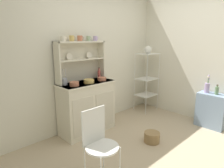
{
  "coord_description": "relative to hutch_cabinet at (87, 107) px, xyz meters",
  "views": [
    {
      "loc": [
        -2.15,
        -1.19,
        1.58
      ],
      "look_at": [
        0.07,
        1.12,
        0.82
      ],
      "focal_mm": 31.47,
      "sensor_mm": 36.0,
      "label": 1
    }
  ],
  "objects": [
    {
      "name": "oil_bottle",
      "position": [
        1.72,
        -1.45,
        0.24
      ],
      "size": [
        0.06,
        0.06,
        0.17
      ],
      "color": "#6B8C60",
      "rests_on": "side_shelf_blue"
    },
    {
      "name": "ground_plane",
      "position": [
        0.28,
        -1.37,
        -0.45
      ],
      "size": [
        3.84,
        3.84,
        0.0
      ],
      "primitive_type": "plane",
      "color": "tan",
      "rests_on": "ground"
    },
    {
      "name": "cup_gold_1",
      "position": [
        -0.16,
        0.12,
        1.13
      ],
      "size": [
        0.09,
        0.07,
        0.09
      ],
      "color": "#DBB760",
      "rests_on": "hutch_shelf_unit"
    },
    {
      "name": "porcelain_teapot",
      "position": [
        1.56,
        -0.08,
        0.89
      ],
      "size": [
        0.24,
        0.15,
        0.17
      ],
      "color": "white",
      "rests_on": "bakers_rack"
    },
    {
      "name": "bowl_cream_small",
      "position": [
        0.28,
        -0.07,
        0.45
      ],
      "size": [
        0.15,
        0.15,
        0.06
      ],
      "primitive_type": "cylinder",
      "color": "#C67556",
      "rests_on": "hutch_cabinet"
    },
    {
      "name": "bakers_rack",
      "position": [
        1.56,
        -0.08,
        0.34
      ],
      "size": [
        0.45,
        0.34,
        1.26
      ],
      "color": "silver",
      "rests_on": "ground"
    },
    {
      "name": "cup_lilac_4",
      "position": [
        0.31,
        0.12,
        1.12
      ],
      "size": [
        0.09,
        0.07,
        0.08
      ],
      "color": "#B79ECC",
      "rests_on": "hutch_shelf_unit"
    },
    {
      "name": "wall_right",
      "position": [
        1.91,
        -1.37,
        0.8
      ],
      "size": [
        0.05,
        3.84,
        2.5
      ],
      "primitive_type": "cube",
      "color": "silver",
      "rests_on": "ground"
    },
    {
      "name": "cup_cream_0",
      "position": [
        -0.31,
        0.12,
        1.12
      ],
      "size": [
        0.1,
        0.08,
        0.08
      ],
      "color": "silver",
      "rests_on": "hutch_shelf_unit"
    },
    {
      "name": "bowl_floral_medium",
      "position": [
        0.0,
        -0.07,
        0.45
      ],
      "size": [
        0.17,
        0.17,
        0.06
      ],
      "primitive_type": "cylinder",
      "color": "#DBB760",
      "rests_on": "hutch_cabinet"
    },
    {
      "name": "jam_bottle",
      "position": [
        0.35,
        0.09,
        0.5
      ],
      "size": [
        0.05,
        0.05,
        0.2
      ],
      "color": "#B74C47",
      "rests_on": "hutch_cabinet"
    },
    {
      "name": "cup_terracotta_2",
      "position": [
        -0.01,
        0.12,
        1.13
      ],
      "size": [
        0.09,
        0.08,
        0.09
      ],
      "color": "#C67556",
      "rests_on": "hutch_shelf_unit"
    },
    {
      "name": "bowl_mixing_large",
      "position": [
        -0.28,
        -0.07,
        0.45
      ],
      "size": [
        0.14,
        0.14,
        0.06
      ],
      "primitive_type": "cylinder",
      "color": "#C67556",
      "rests_on": "hutch_cabinet"
    },
    {
      "name": "side_shelf_blue",
      "position": [
        1.72,
        -1.4,
        -0.14
      ],
      "size": [
        0.28,
        0.48,
        0.62
      ],
      "primitive_type": "cube",
      "color": "#849EBC",
      "rests_on": "ground"
    },
    {
      "name": "hutch_shelf_unit",
      "position": [
        0.0,
        0.16,
        0.81
      ],
      "size": [
        0.89,
        0.18,
        0.66
      ],
      "color": "beige",
      "rests_on": "hutch_cabinet"
    },
    {
      "name": "flower_vase",
      "position": [
        1.72,
        -1.28,
        0.28
      ],
      "size": [
        0.09,
        0.09,
        0.33
      ],
      "color": "#B79ECC",
      "rests_on": "side_shelf_blue"
    },
    {
      "name": "utensil_jar",
      "position": [
        -0.35,
        0.08,
        0.48
      ],
      "size": [
        0.08,
        0.08,
        0.25
      ],
      "color": "#B2B7C6",
      "rests_on": "hutch_cabinet"
    },
    {
      "name": "wire_chair",
      "position": [
        -0.65,
        -1.08,
        0.07
      ],
      "size": [
        0.36,
        0.36,
        0.85
      ],
      "rotation": [
        0.0,
        0.0,
        -0.48
      ],
      "color": "white",
      "rests_on": "ground"
    },
    {
      "name": "cup_sage_3",
      "position": [
        0.16,
        0.12,
        1.12
      ],
      "size": [
        0.08,
        0.07,
        0.08
      ],
      "color": "#9EB78E",
      "rests_on": "hutch_shelf_unit"
    },
    {
      "name": "wall_back",
      "position": [
        0.28,
        0.26,
        0.8
      ],
      "size": [
        3.84,
        0.05,
        2.5
      ],
      "primitive_type": "cube",
      "color": "silver",
      "rests_on": "ground"
    },
    {
      "name": "hutch_cabinet",
      "position": [
        0.0,
        0.0,
        0.0
      ],
      "size": [
        0.95,
        0.45,
        0.87
      ],
      "color": "silver",
      "rests_on": "ground"
    },
    {
      "name": "floor_basket",
      "position": [
        0.49,
        -0.99,
        -0.37
      ],
      "size": [
        0.24,
        0.24,
        0.16
      ],
      "primitive_type": "cylinder",
      "color": "#93754C",
      "rests_on": "ground"
    }
  ]
}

